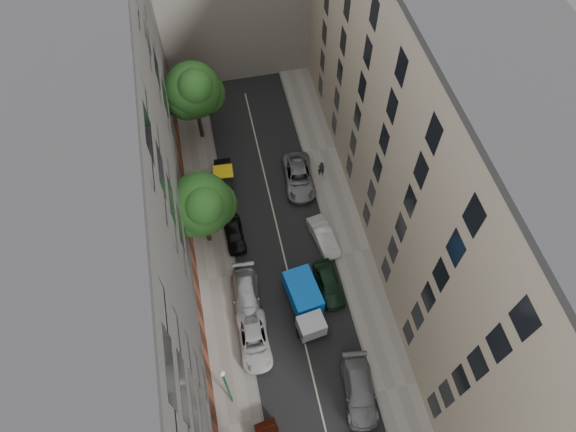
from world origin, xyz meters
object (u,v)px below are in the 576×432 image
object	(u,v)px
tarp_truck	(305,302)
car_right_3	(324,237)
car_right_1	(359,391)
tree_far	(195,92)
tree_mid	(203,206)
car_right_2	(329,284)
lamp_post	(226,385)
car_left_4	(234,234)
car_left_3	(246,295)
car_left_2	(254,341)
car_right_4	(299,177)
pedestrian	(321,169)
car_left_5	(224,180)

from	to	relation	value
tarp_truck	car_right_3	distance (m)	6.27
car_right_1	tree_far	world-z (taller)	tree_far
tarp_truck	tree_mid	world-z (taller)	tree_mid
car_right_2	lamp_post	xyz separation A→B (m)	(-8.60, -6.86, 3.59)
car_right_1	lamp_post	xyz separation A→B (m)	(-8.60, 1.34, 3.56)
tarp_truck	car_left_4	xyz separation A→B (m)	(-4.20, 7.34, -0.66)
car_left_3	car_right_1	distance (m)	10.70
tree_far	tarp_truck	bearing A→B (deg)	-74.06
lamp_post	car_right_3	bearing A→B (deg)	50.10
car_left_2	car_right_3	distance (m)	10.22
car_left_3	lamp_post	world-z (taller)	lamp_post
tarp_truck	tree_far	xyz separation A→B (m)	(-5.37, 18.81, 4.42)
car_left_2	tree_far	xyz separation A→B (m)	(-1.17, 20.67, 5.06)
car_left_2	car_right_2	xyz separation A→B (m)	(6.40, 3.20, 0.05)
car_left_4	lamp_post	xyz separation A→B (m)	(-2.20, -12.86, 3.66)
lamp_post	tree_mid	bearing A→B (deg)	88.96
car_right_4	pedestrian	xyz separation A→B (m)	(2.10, 0.30, 0.25)
car_left_2	tree_far	bearing A→B (deg)	94.42
car_right_2	pedestrian	size ratio (longest dim) A/B	2.49
car_right_3	pedestrian	size ratio (longest dim) A/B	2.42
car_left_2	car_left_4	world-z (taller)	car_left_2
tree_far	pedestrian	size ratio (longest dim) A/B	4.98
car_left_4	tree_mid	xyz separation A→B (m)	(-1.96, 0.14, 4.48)
car_left_4	car_right_1	xyz separation A→B (m)	(6.40, -14.20, 0.10)
car_right_2	lamp_post	bearing A→B (deg)	-144.03
car_left_2	car_left_4	size ratio (longest dim) A/B	1.27
car_left_4	car_right_3	xyz separation A→B (m)	(7.05, -1.80, 0.03)
tarp_truck	car_right_4	world-z (taller)	tarp_truck
pedestrian	car_right_4	bearing A→B (deg)	16.61
car_left_4	tree_far	bearing A→B (deg)	94.70
tree_mid	lamp_post	bearing A→B (deg)	-91.04
car_left_3	car_left_5	distance (m)	11.20
car_left_2	car_right_4	size ratio (longest dim) A/B	0.89
car_left_2	tree_far	distance (m)	21.31
tree_mid	pedestrian	bearing A→B (deg)	23.95
lamp_post	pedestrian	xyz separation A→B (m)	(10.70, 17.65, -3.31)
tarp_truck	car_right_2	distance (m)	2.64
tarp_truck	car_left_5	world-z (taller)	tarp_truck
car_left_5	tarp_truck	bearing A→B (deg)	-68.82
car_left_3	car_left_5	bearing A→B (deg)	94.54
tarp_truck	car_left_4	size ratio (longest dim) A/B	1.43
car_left_3	car_right_3	distance (m)	7.98
pedestrian	lamp_post	bearing A→B (deg)	67.38
car_right_1	car_right_4	size ratio (longest dim) A/B	0.95
tarp_truck	car_right_2	size ratio (longest dim) A/B	1.28
car_right_2	car_right_4	world-z (taller)	car_right_4
car_left_2	car_left_3	xyz separation A→B (m)	(0.03, 3.60, 0.06)
car_right_2	pedestrian	xyz separation A→B (m)	(2.10, 10.79, 0.28)
car_left_2	car_left_3	bearing A→B (deg)	90.72
tree_far	lamp_post	bearing A→B (deg)	-92.42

